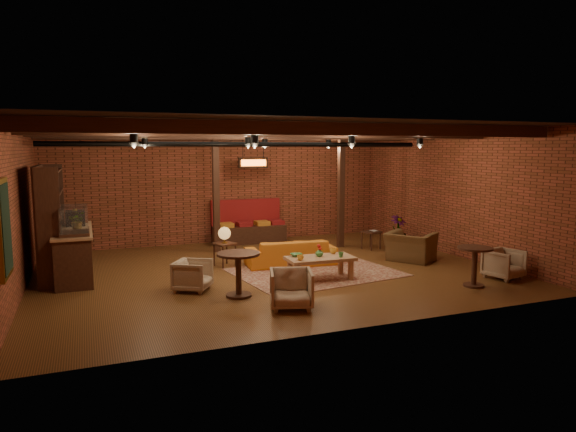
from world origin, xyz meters
name	(u,v)px	position (x,y,z in m)	size (l,w,h in m)	color
floor	(271,271)	(0.00, 0.00, 0.00)	(10.00, 10.00, 0.00)	#39250E
ceiling	(270,128)	(0.00, 0.00, 3.20)	(10.00, 8.00, 0.02)	black
wall_back	(225,188)	(0.00, 4.00, 1.60)	(10.00, 0.02, 3.20)	brown
wall_front	(360,226)	(0.00, -4.00, 1.60)	(10.00, 0.02, 3.20)	brown
wall_left	(18,211)	(-5.00, 0.00, 1.60)	(0.02, 8.00, 3.20)	brown
wall_right	(453,193)	(5.00, 0.00, 1.60)	(0.02, 8.00, 3.20)	brown
ceiling_beams	(270,133)	(0.00, 0.00, 3.08)	(9.80, 6.40, 0.22)	black
ceiling_pipe	(248,144)	(0.00, 1.60, 2.85)	(0.12, 0.12, 9.60)	black
post_left	(216,192)	(-0.60, 2.60, 1.60)	(0.16, 0.16, 3.20)	black
post_right	(341,190)	(2.80, 2.00, 1.60)	(0.16, 0.16, 3.20)	black
service_counter	(73,241)	(-4.10, 1.00, 0.80)	(0.80, 2.50, 1.60)	black
plant_counter	(78,220)	(-4.00, 1.20, 1.22)	(0.35, 0.39, 0.30)	#337F33
shelving_hutch	(52,223)	(-4.50, 1.10, 1.20)	(0.52, 2.00, 2.40)	black
chalkboard_menu	(5,228)	(-4.93, -2.30, 1.60)	(0.08, 0.96, 1.46)	black
banquette	(249,226)	(0.60, 3.55, 0.50)	(2.10, 0.70, 1.00)	maroon
service_sign	(253,163)	(0.60, 3.10, 2.35)	(0.86, 0.06, 0.30)	orange
ceiling_spotlights	(270,143)	(0.00, 0.00, 2.86)	(6.40, 4.40, 0.28)	black
rug	(315,272)	(0.88, -0.49, 0.01)	(3.43, 2.62, 0.01)	maroon
sofa	(291,252)	(0.64, 0.38, 0.31)	(2.10, 0.82, 0.61)	#C86B1B
coffee_table	(319,260)	(0.70, -1.09, 0.43)	(1.45, 0.76, 0.74)	#997147
side_table_lamp	(225,236)	(-0.83, 0.88, 0.71)	(0.57, 0.57, 0.93)	black
round_table_left	(238,267)	(-1.23, -1.66, 0.56)	(0.80, 0.80, 0.83)	black
armchair_a	(193,274)	(-1.95, -0.95, 0.33)	(0.64, 0.60, 0.66)	beige
armchair_b	(291,287)	(-0.57, -2.67, 0.37)	(0.72, 0.67, 0.74)	beige
armchair_right	(411,242)	(3.57, -0.26, 0.47)	(1.08, 0.70, 0.95)	brown
side_table_book	(371,233)	(3.42, 1.39, 0.46)	(0.56, 0.56, 0.52)	black
round_table_right	(475,260)	(3.36, -2.72, 0.54)	(0.68, 0.68, 0.80)	black
armchair_far	(504,263)	(4.40, -2.45, 0.34)	(0.67, 0.62, 0.69)	beige
plant_tall	(399,201)	(4.40, 1.56, 1.29)	(1.44, 1.44, 2.57)	#4C7F4C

